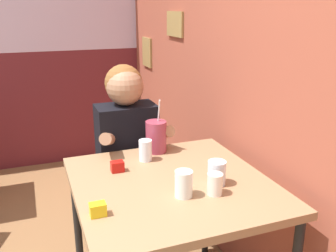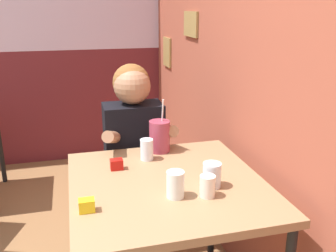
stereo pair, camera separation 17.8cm
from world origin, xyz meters
name	(u,v)px [view 1 (the left image)]	position (x,y,z in m)	size (l,w,h in m)	color
brick_wall_right	(191,29)	(1.43, 1.25, 1.35)	(0.08, 4.50, 2.70)	#9E4C38
main_table	(171,196)	(0.91, 0.27, 0.68)	(0.85, 0.89, 0.75)	#93704C
person_seated	(127,159)	(0.86, 0.86, 0.63)	(0.42, 0.41, 1.19)	black
cocktail_pitcher	(156,137)	(0.96, 0.63, 0.84)	(0.11, 0.11, 0.29)	#99384C
glass_near_pitcher	(145,150)	(0.87, 0.54, 0.81)	(0.07, 0.07, 0.11)	silver
glass_center	(184,184)	(0.90, 0.12, 0.81)	(0.07, 0.07, 0.11)	silver
glass_far_side	(215,184)	(1.03, 0.10, 0.80)	(0.07, 0.07, 0.09)	silver
glass_by_brick	(217,173)	(1.08, 0.17, 0.81)	(0.08, 0.08, 0.11)	silver
condiment_ketchup	(117,167)	(0.70, 0.46, 0.78)	(0.06, 0.04, 0.05)	#B7140F
condiment_mustard	(98,209)	(0.55, 0.10, 0.78)	(0.06, 0.04, 0.05)	yellow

